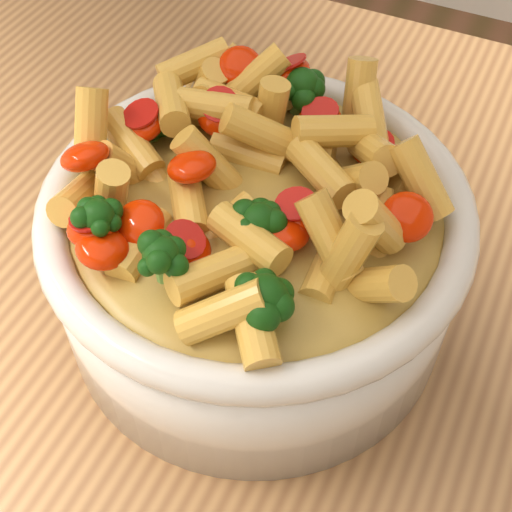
% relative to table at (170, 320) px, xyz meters
% --- Properties ---
extents(table, '(1.20, 0.80, 0.90)m').
position_rel_table_xyz_m(table, '(0.00, 0.00, 0.00)').
color(table, '#AE7D4A').
rests_on(table, ground).
extents(serving_bowl, '(0.28, 0.28, 0.12)m').
position_rel_table_xyz_m(serving_bowl, '(0.10, -0.02, 0.16)').
color(serving_bowl, silver).
rests_on(serving_bowl, table).
extents(pasta_salad, '(0.22, 0.22, 0.05)m').
position_rel_table_xyz_m(pasta_salad, '(0.10, -0.02, 0.24)').
color(pasta_salad, '#FFC750').
rests_on(pasta_salad, serving_bowl).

